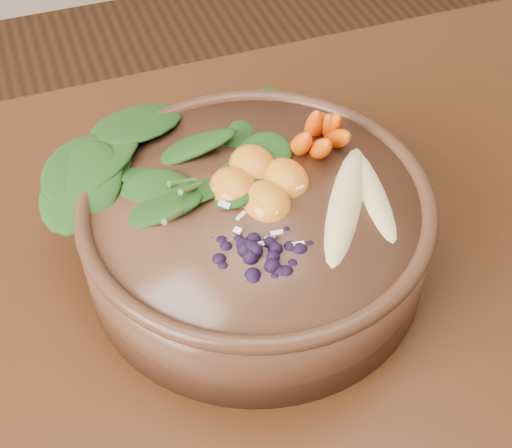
% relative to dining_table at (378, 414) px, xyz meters
% --- Properties ---
extents(dining_table, '(1.60, 0.90, 0.75)m').
position_rel_dining_table_xyz_m(dining_table, '(0.00, 0.00, 0.00)').
color(dining_table, '#331C0C').
rests_on(dining_table, ground).
extents(stoneware_bowl, '(0.38, 0.38, 0.08)m').
position_rel_dining_table_xyz_m(stoneware_bowl, '(-0.07, 0.13, 0.13)').
color(stoneware_bowl, '#4D2D1D').
rests_on(stoneware_bowl, dining_table).
extents(kale_heap, '(0.24, 0.23, 0.04)m').
position_rel_dining_table_xyz_m(kale_heap, '(-0.09, 0.20, 0.19)').
color(kale_heap, '#1F4615').
rests_on(kale_heap, stoneware_bowl).
extents(carrot_cluster, '(0.08, 0.08, 0.08)m').
position_rel_dining_table_xyz_m(carrot_cluster, '(0.01, 0.18, 0.21)').
color(carrot_cluster, '#E85D08').
rests_on(carrot_cluster, stoneware_bowl).
extents(banana_halves, '(0.11, 0.15, 0.03)m').
position_rel_dining_table_xyz_m(banana_halves, '(0.01, 0.10, 0.19)').
color(banana_halves, '#E0CC84').
rests_on(banana_halves, stoneware_bowl).
extents(mandarin_cluster, '(0.11, 0.12, 0.03)m').
position_rel_dining_table_xyz_m(mandarin_cluster, '(-0.06, 0.15, 0.19)').
color(mandarin_cluster, orange).
rests_on(mandarin_cluster, stoneware_bowl).
extents(blueberry_pile, '(0.16, 0.14, 0.04)m').
position_rel_dining_table_xyz_m(blueberry_pile, '(-0.09, 0.07, 0.19)').
color(blueberry_pile, black).
rests_on(blueberry_pile, stoneware_bowl).
extents(coconut_flakes, '(0.11, 0.10, 0.01)m').
position_rel_dining_table_xyz_m(coconut_flakes, '(-0.07, 0.11, 0.18)').
color(coconut_flakes, white).
rests_on(coconut_flakes, stoneware_bowl).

